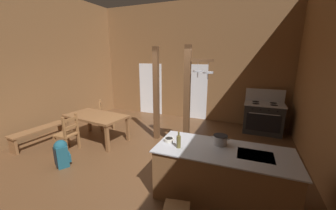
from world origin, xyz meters
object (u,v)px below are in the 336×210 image
ladderback_chair_near_window (105,115)px  kitchen_island (222,174)px  ladderback_chair_by_post (68,134)px  bench_along_left_wall (39,133)px  bottle_tall_on_counter (179,141)px  stove_range (263,117)px  stockpot_on_counter (220,140)px  dining_table (96,118)px  backpack (62,152)px  mixing_bowl_on_counter (169,140)px

ladderback_chair_near_window → kitchen_island: bearing=-26.0°
ladderback_chair_by_post → bench_along_left_wall: 1.07m
bottle_tall_on_counter → stove_range: bearing=68.6°
stockpot_on_counter → bench_along_left_wall: bearing=178.7°
dining_table → backpack: 1.44m
kitchen_island → dining_table: bearing=163.1°
stockpot_on_counter → ladderback_chair_near_window: bearing=155.8°
dining_table → bench_along_left_wall: bearing=-148.2°
kitchen_island → mixing_bowl_on_counter: 1.04m
kitchen_island → bench_along_left_wall: 4.88m
bench_along_left_wall → ladderback_chair_by_post: bearing=0.1°
backpack → stockpot_on_counter: stockpot_on_counter is taller
dining_table → mixing_bowl_on_counter: mixing_bowl_on_counter is taller
ladderback_chair_near_window → backpack: (0.65, -2.23, -0.14)m
dining_table → stockpot_on_counter: (3.50, -0.90, 0.31)m
stockpot_on_counter → bottle_tall_on_counter: (-0.61, -0.38, 0.03)m
ladderback_chair_near_window → ladderback_chair_by_post: 1.66m
ladderback_chair_near_window → mixing_bowl_on_counter: size_ratio=5.72×
mixing_bowl_on_counter → stockpot_on_counter: bearing=14.5°
stove_range → stockpot_on_counter: 3.51m
kitchen_island → backpack: 3.35m
stockpot_on_counter → kitchen_island: bearing=-66.7°
kitchen_island → mixing_bowl_on_counter: mixing_bowl_on_counter is taller
bench_along_left_wall → stockpot_on_counter: (4.78, -0.11, 0.66)m
bottle_tall_on_counter → stockpot_on_counter: bearing=32.2°
dining_table → stockpot_on_counter: 3.63m
bottle_tall_on_counter → bench_along_left_wall: bearing=173.3°
ladderback_chair_near_window → bottle_tall_on_counter: size_ratio=3.47×
stove_range → ladderback_chair_by_post: stove_range is taller
stove_range → mixing_bowl_on_counter: stove_range is taller
ladderback_chair_by_post → bench_along_left_wall: size_ratio=0.66×
mixing_bowl_on_counter → dining_table: bearing=157.1°
mixing_bowl_on_counter → bottle_tall_on_counter: 0.30m
bottle_tall_on_counter → ladderback_chair_by_post: bearing=171.0°
kitchen_island → stove_range: 3.64m
mixing_bowl_on_counter → bottle_tall_on_counter: (0.24, -0.17, 0.08)m
dining_table → ladderback_chair_by_post: size_ratio=1.88×
dining_table → bottle_tall_on_counter: size_ratio=6.54×
ladderback_chair_near_window → ladderback_chair_by_post: size_ratio=1.00×
stove_range → bottle_tall_on_counter: 4.06m
bench_along_left_wall → stockpot_on_counter: bearing=-1.3°
kitchen_island → dining_table: kitchen_island is taller
ladderback_chair_by_post → backpack: bearing=-51.5°
backpack → ladderback_chair_near_window: bearing=106.3°
ladderback_chair_near_window → ladderback_chair_by_post: bearing=-83.6°
bench_along_left_wall → bottle_tall_on_counter: 4.26m
dining_table → ladderback_chair_by_post: ladderback_chair_by_post is taller
bench_along_left_wall → stockpot_on_counter: 4.83m
dining_table → bench_along_left_wall: dining_table is taller
stockpot_on_counter → mixing_bowl_on_counter: (-0.85, -0.22, -0.05)m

